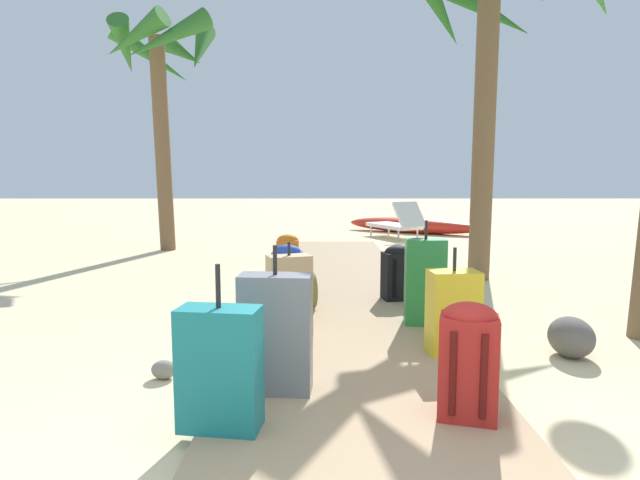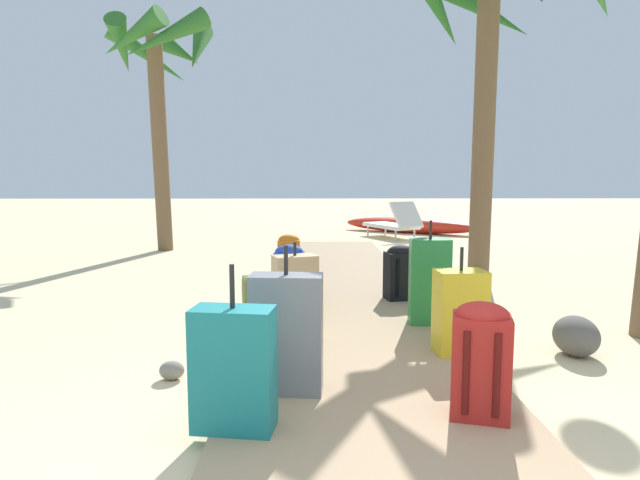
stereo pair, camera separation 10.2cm
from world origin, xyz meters
The scene contains 19 objects.
ground_plane centered at (0.00, 3.36, 0.00)m, with size 60.00×60.00×0.00m, color beige.
boardwalk centered at (0.00, 4.20, 0.04)m, with size 1.64×8.40×0.08m, color tan.
backpack_black centered at (0.56, 3.48, 0.37)m, with size 0.34×0.29×0.55m.
suitcase_grey centered at (-0.47, 1.17, 0.42)m, with size 0.42×0.23×0.84m.
suitcase_green centered at (0.65, 2.58, 0.44)m, with size 0.35×0.24×0.87m.
suitcase_tan centered at (-0.46, 2.25, 0.39)m, with size 0.37×0.29×0.73m.
backpack_red centered at (0.53, 0.84, 0.39)m, with size 0.34×0.30×0.60m.
backpack_orange centered at (-0.61, 4.46, 0.37)m, with size 0.26×0.20×0.56m.
duffel_bag_olive centered at (-0.62, 3.08, 0.25)m, with size 0.75×0.48×0.45m.
backpack_blue centered at (-0.57, 3.82, 0.35)m, with size 0.33×0.23×0.51m.
suitcase_teal centered at (-0.70, 0.72, 0.38)m, with size 0.41×0.25×0.81m.
suitcase_yellow centered at (0.70, 1.83, 0.37)m, with size 0.35×0.26×0.74m.
palm_tree_far_right centered at (1.80, 5.03, 3.21)m, with size 2.05×2.16×4.19m.
palm_tree_far_left centered at (-2.96, 7.62, 3.19)m, with size 2.18×2.34×4.11m.
lounge_chair centered at (1.47, 9.68, 0.33)m, with size 1.19×1.63×0.81m.
kayak centered at (2.02, 10.83, 0.19)m, with size 3.22×2.39×0.37m.
rock_right_near centered at (1.60, 1.99, 0.15)m, with size 0.39×0.31×0.29m, color #5B5651.
rock_right_mid centered at (1.09, 3.75, 0.12)m, with size 0.33×0.35×0.24m, color slate.
rock_left_far centered at (-1.23, 1.56, 0.06)m, with size 0.16×0.13×0.12m, color gray.
Camera 2 is at (-0.32, -1.70, 1.29)m, focal length 29.39 mm.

